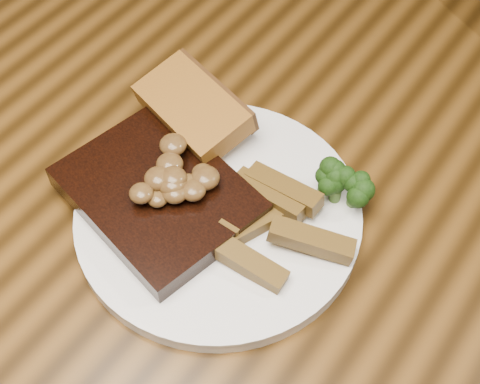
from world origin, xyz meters
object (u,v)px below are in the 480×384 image
object	(u,v)px
garlic_bread	(194,122)
potato_wedges	(271,223)
plate	(218,215)
steak	(158,194)
dining_table	(229,251)

from	to	relation	value
garlic_bread	potato_wedges	bearing A→B (deg)	-7.57
plate	steak	world-z (taller)	steak
dining_table	steak	distance (m)	0.13
potato_wedges	dining_table	bearing A→B (deg)	170.25
dining_table	plate	xyz separation A→B (m)	(0.00, -0.02, 0.10)
plate	garlic_bread	bearing A→B (deg)	140.71
dining_table	potato_wedges	size ratio (longest dim) A/B	16.45
plate	potato_wedges	distance (m)	0.05
plate	steak	bearing A→B (deg)	-155.28
plate	garlic_bread	size ratio (longest dim) A/B	2.32
plate	steak	xyz separation A→B (m)	(-0.05, -0.02, 0.02)
steak	potato_wedges	bearing A→B (deg)	31.31
steak	garlic_bread	xyz separation A→B (m)	(-0.03, 0.09, -0.00)
steak	garlic_bread	size ratio (longest dim) A/B	1.48
plate	garlic_bread	xyz separation A→B (m)	(-0.08, 0.07, 0.02)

